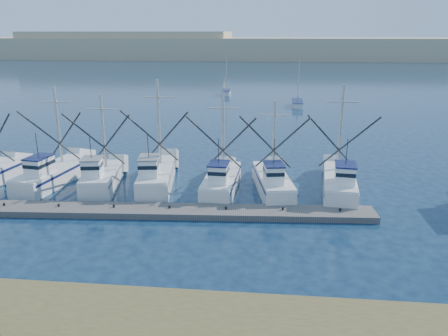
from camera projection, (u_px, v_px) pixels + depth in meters
The scene contains 6 objects.
ground at pixel (245, 268), 23.98m from camera, with size 500.00×500.00×0.00m, color #0B1C34.
floating_dock at pixel (142, 211), 31.10m from camera, with size 32.95×2.20×0.44m, color #66605B.
dune_ridge at pixel (268, 48), 222.06m from camera, with size 360.00×60.00×10.00m, color tan.
trawler_fleet at pixel (161, 178), 35.71m from camera, with size 32.57×9.20×8.74m.
sailboat_near at pixel (297, 104), 76.59m from camera, with size 1.92×6.54×8.10m.
sailboat_far at pixel (226, 92), 90.79m from camera, with size 1.79×4.88×8.10m.
Camera 1 is at (0.99, -21.29, 12.34)m, focal length 35.00 mm.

